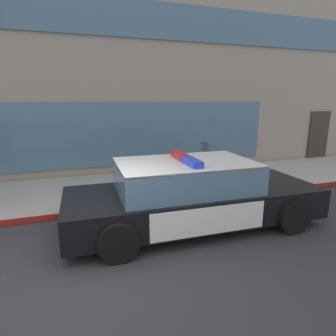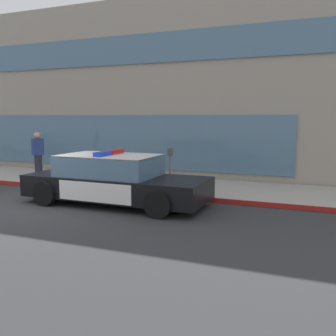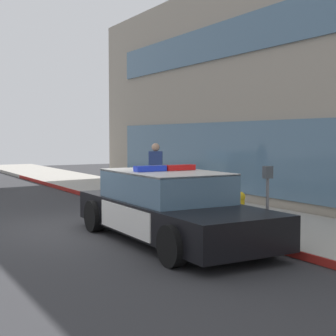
# 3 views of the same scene
# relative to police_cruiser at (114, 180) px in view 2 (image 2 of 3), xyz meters

# --- Properties ---
(ground) EXTENTS (48.00, 48.00, 0.00)m
(ground) POSITION_rel_police_cruiser_xyz_m (-2.14, -0.92, -0.68)
(ground) COLOR #303033
(sidewalk) EXTENTS (48.00, 3.12, 0.15)m
(sidewalk) POSITION_rel_police_cruiser_xyz_m (-2.14, 2.71, -0.61)
(sidewalk) COLOR #A39E93
(sidewalk) RESTS_ON ground
(curb_red_paint) EXTENTS (28.80, 0.04, 0.14)m
(curb_red_paint) POSITION_rel_police_cruiser_xyz_m (-2.14, 1.14, -0.61)
(curb_red_paint) COLOR maroon
(curb_red_paint) RESTS_ON ground
(storefront_building) EXTENTS (25.56, 8.46, 6.95)m
(storefront_building) POSITION_rel_police_cruiser_xyz_m (-0.04, 8.51, 2.79)
(storefront_building) COLOR gray
(storefront_building) RESTS_ON ground
(police_cruiser) EXTENTS (5.19, 2.15, 1.49)m
(police_cruiser) POSITION_rel_police_cruiser_xyz_m (0.00, 0.00, 0.00)
(police_cruiser) COLOR black
(police_cruiser) RESTS_ON ground
(fire_hydrant) EXTENTS (0.34, 0.39, 0.73)m
(fire_hydrant) POSITION_rel_police_cruiser_xyz_m (-0.02, 1.80, -0.18)
(fire_hydrant) COLOR gold
(fire_hydrant) RESTS_ON sidewalk
(pedestrian_on_sidewalk) EXTENTS (0.43, 0.48, 1.71)m
(pedestrian_on_sidewalk) POSITION_rel_police_cruiser_xyz_m (-4.55, 2.21, 0.33)
(pedestrian_on_sidewalk) COLOR #23232D
(pedestrian_on_sidewalk) RESTS_ON sidewalk
(parking_meter) EXTENTS (0.12, 0.18, 1.34)m
(parking_meter) POSITION_rel_police_cruiser_xyz_m (1.04, 1.62, 0.40)
(parking_meter) COLOR slate
(parking_meter) RESTS_ON sidewalk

